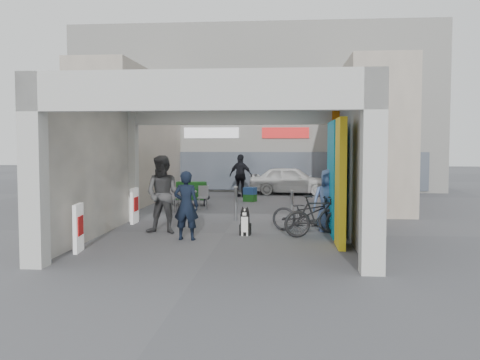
# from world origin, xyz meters

# --- Properties ---
(ground) EXTENTS (90.00, 90.00, 0.00)m
(ground) POSITION_xyz_m (0.00, 0.00, 0.00)
(ground) COLOR #55555A
(ground) RESTS_ON ground
(arcade_canopy) EXTENTS (6.40, 6.45, 6.40)m
(arcade_canopy) POSITION_xyz_m (0.54, -0.82, 2.30)
(arcade_canopy) COLOR #BBBCB7
(arcade_canopy) RESTS_ON ground
(far_building) EXTENTS (18.00, 4.08, 8.00)m
(far_building) POSITION_xyz_m (-0.00, 13.99, 3.99)
(far_building) COLOR white
(far_building) RESTS_ON ground
(plaza_bldg_left) EXTENTS (2.00, 9.00, 5.00)m
(plaza_bldg_left) POSITION_xyz_m (-4.50, 7.50, 2.50)
(plaza_bldg_left) COLOR #C0B29F
(plaza_bldg_left) RESTS_ON ground
(plaza_bldg_right) EXTENTS (2.00, 9.00, 5.00)m
(plaza_bldg_right) POSITION_xyz_m (4.50, 7.50, 2.50)
(plaza_bldg_right) COLOR #C0B29F
(plaza_bldg_right) RESTS_ON ground
(bollard_left) EXTENTS (0.09, 0.09, 0.96)m
(bollard_left) POSITION_xyz_m (-1.46, 2.52, 0.48)
(bollard_left) COLOR gray
(bollard_left) RESTS_ON ground
(bollard_center) EXTENTS (0.09, 0.09, 0.99)m
(bollard_center) POSITION_xyz_m (0.07, 2.30, 0.49)
(bollard_center) COLOR gray
(bollard_center) RESTS_ON ground
(bollard_right) EXTENTS (0.09, 0.09, 0.87)m
(bollard_right) POSITION_xyz_m (1.71, 2.51, 0.44)
(bollard_right) COLOR gray
(bollard_right) RESTS_ON ground
(advert_board_near) EXTENTS (0.15, 0.56, 1.00)m
(advert_board_near) POSITION_xyz_m (-2.75, -2.61, 0.51)
(advert_board_near) COLOR white
(advert_board_near) RESTS_ON ground
(advert_board_far) EXTENTS (0.11, 0.55, 1.00)m
(advert_board_far) POSITION_xyz_m (-2.75, 1.51, 0.51)
(advert_board_far) COLOR white
(advert_board_far) RESTS_ON ground
(cafe_set) EXTENTS (1.35, 1.09, 0.81)m
(cafe_set) POSITION_xyz_m (-1.88, 4.70, 0.29)
(cafe_set) COLOR #A2A1A6
(cafe_set) RESTS_ON ground
(produce_stand) EXTENTS (1.31, 0.71, 0.86)m
(produce_stand) POSITION_xyz_m (-1.96, 6.15, 0.34)
(produce_stand) COLOR black
(produce_stand) RESTS_ON ground
(crate_stack) EXTENTS (0.55, 0.49, 0.56)m
(crate_stack) POSITION_xyz_m (0.13, 7.68, 0.28)
(crate_stack) COLOR #1D5E1A
(crate_stack) RESTS_ON ground
(border_collie) EXTENTS (0.26, 0.52, 0.72)m
(border_collie) POSITION_xyz_m (0.53, -0.24, 0.28)
(border_collie) COLOR black
(border_collie) RESTS_ON ground
(man_with_dog) EXTENTS (0.62, 0.43, 1.62)m
(man_with_dog) POSITION_xyz_m (-0.79, -1.01, 0.81)
(man_with_dog) COLOR black
(man_with_dog) RESTS_ON ground
(man_back_turned) EXTENTS (1.02, 0.83, 1.96)m
(man_back_turned) POSITION_xyz_m (-1.52, -0.13, 0.98)
(man_back_turned) COLOR #3F3F41
(man_back_turned) RESTS_ON ground
(man_elderly) EXTENTS (0.80, 0.54, 1.60)m
(man_elderly) POSITION_xyz_m (2.60, 0.56, 0.80)
(man_elderly) COLOR #5873AC
(man_elderly) RESTS_ON ground
(man_crates) EXTENTS (1.16, 0.83, 1.83)m
(man_crates) POSITION_xyz_m (-0.39, 9.49, 0.92)
(man_crates) COLOR black
(man_crates) RESTS_ON ground
(bicycle_front) EXTENTS (1.91, 1.06, 0.95)m
(bicycle_front) POSITION_xyz_m (2.07, 0.39, 0.48)
(bicycle_front) COLOR black
(bicycle_front) RESTS_ON ground
(bicycle_rear) EXTENTS (1.75, 0.92, 1.01)m
(bicycle_rear) POSITION_xyz_m (2.30, -0.34, 0.51)
(bicycle_rear) COLOR black
(bicycle_rear) RESTS_ON ground
(white_van) EXTENTS (3.90, 1.98, 1.27)m
(white_van) POSITION_xyz_m (1.78, 10.91, 0.64)
(white_van) COLOR white
(white_van) RESTS_ON ground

